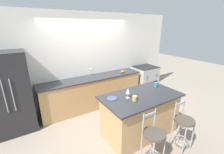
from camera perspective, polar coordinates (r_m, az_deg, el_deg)
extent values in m
plane|color=gray|center=(4.45, -4.90, -12.65)|extent=(18.00, 18.00, 0.00)
cube|color=silver|center=(4.49, -9.17, 6.15)|extent=(6.00, 0.07, 2.70)
cube|color=tan|center=(4.52, -7.10, -5.78)|extent=(2.98, 0.59, 0.89)
cube|color=#2D2D33|center=(4.35, -7.34, -0.20)|extent=(3.02, 0.63, 0.03)
cube|color=black|center=(4.34, -7.35, -0.05)|extent=(0.56, 0.32, 0.01)
cylinder|color=#ADAFB5|center=(4.48, -8.50, 2.06)|extent=(0.02, 0.02, 0.22)
cylinder|color=#ADAFB5|center=(4.40, -8.25, 3.12)|extent=(0.02, 0.12, 0.02)
cube|color=tan|center=(3.46, 10.55, -14.11)|extent=(1.57, 0.82, 0.91)
cube|color=#2D2D33|center=(3.23, 11.05, -7.07)|extent=(1.69, 0.94, 0.03)
cube|color=#232326|center=(3.97, -34.34, -5.30)|extent=(0.84, 0.67, 1.84)
cylinder|color=#939399|center=(3.62, -35.74, -6.13)|extent=(0.02, 0.02, 0.70)
cylinder|color=#939399|center=(3.60, -33.64, -5.79)|extent=(0.02, 0.02, 0.70)
cube|color=#ADAFB5|center=(5.53, 12.25, -1.07)|extent=(0.77, 0.68, 0.95)
cube|color=black|center=(5.34, 14.70, -3.28)|extent=(0.56, 0.01, 0.30)
cube|color=black|center=(5.39, 12.61, 3.78)|extent=(0.77, 0.68, 0.02)
cylinder|color=black|center=(5.06, 13.40, 0.18)|extent=(0.03, 0.02, 0.03)
cylinder|color=black|center=(5.37, 16.69, 0.96)|extent=(0.03, 0.02, 0.03)
cylinder|color=black|center=(5.09, 13.34, -0.63)|extent=(0.03, 0.02, 0.03)
cylinder|color=black|center=(5.39, 16.61, 0.19)|extent=(0.03, 0.02, 0.03)
cylinder|color=#99999E|center=(2.94, 19.11, -25.40)|extent=(0.02, 0.02, 0.62)
cylinder|color=#99999E|center=(2.91, 11.07, -25.06)|extent=(0.02, 0.02, 0.62)
cylinder|color=#99999E|center=(3.06, 15.02, -22.88)|extent=(0.02, 0.02, 0.62)
cylinder|color=#4C4238|center=(2.70, 15.74, -20.15)|extent=(0.37, 0.37, 0.04)
cylinder|color=#99999E|center=(2.58, 11.81, -16.66)|extent=(0.02, 0.02, 0.33)
cylinder|color=#99999E|center=(2.75, 15.96, -14.67)|extent=(0.02, 0.02, 0.33)
cube|color=#99999E|center=(2.61, 14.15, -13.73)|extent=(0.26, 0.02, 0.04)
cylinder|color=#99999E|center=(3.25, 25.69, -21.43)|extent=(0.02, 0.02, 0.62)
cylinder|color=#99999E|center=(3.44, 28.24, -19.40)|extent=(0.02, 0.02, 0.62)
cylinder|color=#99999E|center=(3.36, 21.75, -19.42)|extent=(0.02, 0.02, 0.62)
cylinder|color=#99999E|center=(3.54, 24.45, -17.60)|extent=(0.02, 0.02, 0.62)
torus|color=#99999E|center=(3.46, 24.77, -20.92)|extent=(0.28, 0.28, 0.02)
cylinder|color=#4C4238|center=(3.21, 25.88, -14.67)|extent=(0.37, 0.37, 0.04)
cylinder|color=#99999E|center=(3.07, 22.94, -11.67)|extent=(0.02, 0.02, 0.33)
cylinder|color=#99999E|center=(3.27, 25.69, -10.15)|extent=(0.02, 0.02, 0.33)
cube|color=#99999E|center=(3.12, 24.62, -9.20)|extent=(0.26, 0.02, 0.04)
cylinder|color=#425170|center=(3.02, -0.03, -8.15)|extent=(0.21, 0.21, 0.01)
torus|color=#425170|center=(3.01, -0.03, -8.05)|extent=(0.21, 0.21, 0.01)
cylinder|color=white|center=(3.07, 5.99, -7.83)|extent=(0.08, 0.08, 0.00)
cylinder|color=white|center=(3.05, 6.02, -7.01)|extent=(0.01, 0.01, 0.09)
cone|color=white|center=(3.01, 6.09, -5.26)|extent=(0.08, 0.08, 0.11)
cylinder|color=#C1B251|center=(2.96, 8.60, -8.03)|extent=(0.08, 0.08, 0.10)
torus|color=#C1B251|center=(2.98, 9.23, -7.79)|extent=(0.07, 0.01, 0.07)
cylinder|color=teal|center=(3.71, 16.40, -2.79)|extent=(0.07, 0.07, 0.11)
ellipsoid|color=orange|center=(4.67, 4.09, 2.07)|extent=(0.11, 0.11, 0.09)
cylinder|color=brown|center=(4.66, 4.10, 2.74)|extent=(0.02, 0.02, 0.02)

